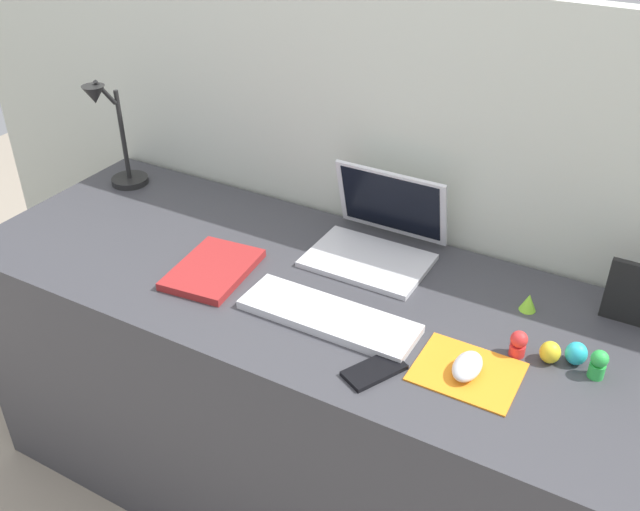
% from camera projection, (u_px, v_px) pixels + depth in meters
% --- Properties ---
extents(ground_plane, '(6.00, 6.00, 0.00)m').
position_uv_depth(ground_plane, '(310.00, 487.00, 2.10)').
color(ground_plane, gray).
extents(back_wall, '(2.97, 0.05, 1.38)m').
position_uv_depth(back_wall, '(374.00, 233.00, 2.01)').
color(back_wall, beige).
rests_on(back_wall, ground_plane).
extents(desk, '(1.77, 0.67, 0.74)m').
position_uv_depth(desk, '(309.00, 395.00, 1.90)').
color(desk, '#38383D').
rests_on(desk, ground_plane).
extents(laptop, '(0.30, 0.27, 0.21)m').
position_uv_depth(laptop, '(378.00, 234.00, 1.79)').
color(laptop, silver).
rests_on(laptop, desk).
extents(keyboard, '(0.41, 0.13, 0.02)m').
position_uv_depth(keyboard, '(328.00, 317.00, 1.58)').
color(keyboard, silver).
rests_on(keyboard, desk).
extents(mousepad, '(0.21, 0.17, 0.00)m').
position_uv_depth(mousepad, '(467.00, 372.00, 1.43)').
color(mousepad, orange).
rests_on(mousepad, desk).
extents(mouse, '(0.06, 0.10, 0.03)m').
position_uv_depth(mouse, '(467.00, 366.00, 1.42)').
color(mouse, silver).
rests_on(mouse, mousepad).
extents(cell_phone, '(0.11, 0.14, 0.01)m').
position_uv_depth(cell_phone, '(374.00, 370.00, 1.43)').
color(cell_phone, black).
rests_on(cell_phone, desk).
extents(desk_lamp, '(0.11, 0.17, 0.34)m').
position_uv_depth(desk_lamp, '(114.00, 139.00, 2.05)').
color(desk_lamp, black).
rests_on(desk_lamp, desk).
extents(notebook_pad, '(0.19, 0.26, 0.02)m').
position_uv_depth(notebook_pad, '(213.00, 269.00, 1.74)').
color(notebook_pad, maroon).
rests_on(notebook_pad, desk).
extents(picture_frame, '(0.12, 0.02, 0.15)m').
position_uv_depth(picture_frame, '(634.00, 294.00, 1.54)').
color(picture_frame, black).
rests_on(picture_frame, desk).
extents(toy_figurine_cyan, '(0.05, 0.05, 0.05)m').
position_uv_depth(toy_figurine_cyan, '(576.00, 353.00, 1.45)').
color(toy_figurine_cyan, '#28B7CC').
rests_on(toy_figurine_cyan, desk).
extents(toy_figurine_lime, '(0.04, 0.04, 0.04)m').
position_uv_depth(toy_figurine_lime, '(529.00, 302.00, 1.60)').
color(toy_figurine_lime, '#8CDB33').
rests_on(toy_figurine_lime, desk).
extents(toy_figurine_yellow, '(0.04, 0.04, 0.05)m').
position_uv_depth(toy_figurine_yellow, '(550.00, 352.00, 1.45)').
color(toy_figurine_yellow, yellow).
rests_on(toy_figurine_yellow, desk).
extents(toy_figurine_red, '(0.04, 0.04, 0.06)m').
position_uv_depth(toy_figurine_red, '(518.00, 343.00, 1.47)').
color(toy_figurine_red, red).
rests_on(toy_figurine_red, desk).
extents(toy_figurine_green, '(0.04, 0.04, 0.06)m').
position_uv_depth(toy_figurine_green, '(599.00, 363.00, 1.41)').
color(toy_figurine_green, green).
rests_on(toy_figurine_green, desk).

